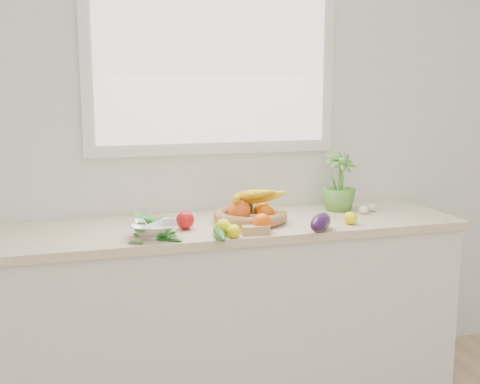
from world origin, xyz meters
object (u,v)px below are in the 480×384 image
object	(u,v)px
apple	(185,220)
eggplant	(321,222)
cucumber	(219,234)
potted_herb	(339,183)
colander_with_spinach	(153,225)
fruit_basket	(250,211)

from	to	relation	value
apple	eggplant	distance (m)	0.61
eggplant	cucumber	distance (m)	0.47
potted_herb	cucumber	bearing A→B (deg)	-152.11
apple	cucumber	distance (m)	0.24
apple	cucumber	bearing A→B (deg)	-63.34
colander_with_spinach	cucumber	bearing A→B (deg)	-20.53
apple	colander_with_spinach	xyz separation A→B (m)	(-0.16, -0.11, 0.01)
apple	eggplant	xyz separation A→B (m)	(0.58, -0.21, -0.00)
cucumber	fruit_basket	world-z (taller)	fruit_basket
cucumber	colander_with_spinach	distance (m)	0.29
eggplant	apple	bearing A→B (deg)	159.93
cucumber	potted_herb	distance (m)	0.86
cucumber	colander_with_spinach	xyz separation A→B (m)	(-0.27, 0.10, 0.04)
fruit_basket	colander_with_spinach	world-z (taller)	fruit_basket
fruit_basket	cucumber	bearing A→B (deg)	-129.79
eggplant	potted_herb	bearing A→B (deg)	54.92
cucumber	colander_with_spinach	size ratio (longest dim) A/B	0.98
eggplant	colander_with_spinach	size ratio (longest dim) A/B	0.87
eggplant	colander_with_spinach	bearing A→B (deg)	172.27
potted_herb	fruit_basket	bearing A→B (deg)	-165.82
cucumber	eggplant	bearing A→B (deg)	0.00
fruit_basket	colander_with_spinach	distance (m)	0.51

